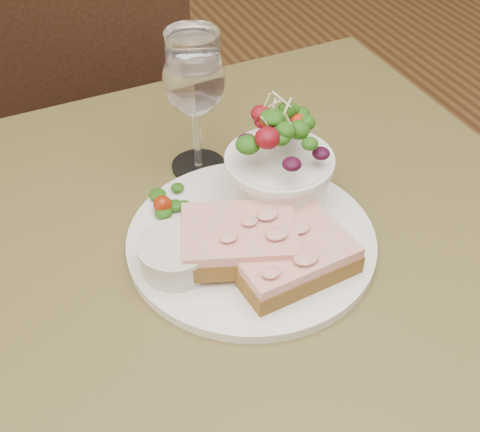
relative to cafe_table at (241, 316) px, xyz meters
name	(u,v)px	position (x,y,z in m)	size (l,w,h in m)	color
cafe_table	(241,316)	(0.00, 0.00, 0.00)	(0.80, 0.80, 0.75)	#4F4A22
chair_far	(103,202)	(-0.01, 0.70, -0.36)	(0.53, 0.53, 0.90)	black
dinner_plate	(251,241)	(0.02, 0.01, 0.11)	(0.28, 0.28, 0.01)	white
sandwich_front	(289,255)	(0.04, -0.04, 0.13)	(0.13, 0.10, 0.03)	#473013
sandwich_back	(239,239)	(-0.01, -0.01, 0.14)	(0.15, 0.13, 0.03)	#473013
ramekin	(175,254)	(-0.07, 0.01, 0.13)	(0.07, 0.07, 0.04)	beige
salad_bowl	(280,158)	(0.08, 0.06, 0.17)	(0.12, 0.12, 0.13)	white
garnish	(168,201)	(-0.05, 0.10, 0.12)	(0.05, 0.04, 0.02)	#0F3209
wine_glass	(194,84)	(0.02, 0.17, 0.22)	(0.08, 0.08, 0.18)	white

